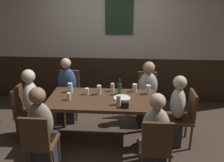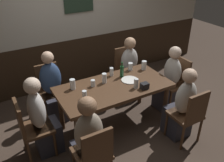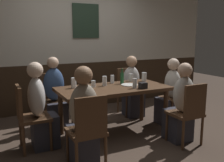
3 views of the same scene
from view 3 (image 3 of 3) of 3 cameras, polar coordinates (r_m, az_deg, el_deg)
name	(u,v)px [view 3 (image 3 of 3)]	position (r m, az deg, el deg)	size (l,w,h in m)	color
ground_plane	(114,133)	(3.99, 0.35, -11.88)	(12.00, 12.00, 0.00)	#423328
wall_back	(77,46)	(5.22, -7.92, 8.00)	(6.40, 0.13, 2.60)	#332316
dining_table	(114,93)	(3.79, 0.36, -2.67)	(1.68, 0.83, 0.74)	#472D1C
chair_right_far	(128,88)	(4.88, 3.68, -1.65)	(0.40, 0.40, 0.88)	#513521
chair_right_near	(189,111)	(3.59, 17.18, -6.50)	(0.40, 0.40, 0.88)	#513521
chair_head_west	(28,114)	(3.47, -18.60, -7.17)	(0.40, 0.40, 0.88)	#513521
chair_left_near	(88,128)	(2.82, -5.50, -10.71)	(0.40, 0.40, 0.88)	#513521
chair_left_far	(53,96)	(4.34, -13.42, -3.41)	(0.40, 0.40, 0.88)	#513521
chair_head_east	(177,94)	(4.52, 14.71, -2.94)	(0.40, 0.40, 0.88)	#513521
person_right_far	(132,90)	(4.74, 4.66, -2.15)	(0.34, 0.37, 1.14)	#2D2D38
person_right_near	(181,109)	(3.71, 15.44, -6.09)	(0.34, 0.37, 1.14)	#2D2D38
person_head_west	(41,112)	(3.49, -15.98, -6.83)	(0.37, 0.34, 1.18)	#2D2D38
person_left_near	(83,123)	(2.96, -6.64, -9.56)	(0.34, 0.37, 1.18)	#2D2D38
person_left_far	(55,98)	(4.19, -12.91, -3.92)	(0.34, 0.37, 1.17)	#2D2D38
person_head_east	(170,96)	(4.42, 13.10, -3.40)	(0.37, 0.34, 1.13)	#2D2D38
beer_glass_tall	(135,84)	(3.70, 5.21, -0.59)	(0.07, 0.07, 0.15)	silver
pint_glass_pale	(74,83)	(3.75, -8.74, -0.48)	(0.08, 0.08, 0.15)	silver
beer_glass_half	(93,84)	(3.78, -4.29, -0.73)	(0.06, 0.06, 0.10)	silver
tumbler_water	(144,77)	(4.30, 7.37, 0.86)	(0.08, 0.08, 0.15)	silver
pint_glass_stout	(105,82)	(3.86, -1.71, -0.13)	(0.07, 0.07, 0.15)	silver
tumbler_short	(112,80)	(4.08, 0.06, 0.34)	(0.06, 0.06, 0.13)	silver
pint_glass_amber	(131,78)	(4.26, 4.35, 0.69)	(0.08, 0.08, 0.13)	silver
highball_clear	(84,88)	(3.48, -6.44, -1.59)	(0.06, 0.06, 0.11)	silver
beer_bottle_green	(122,78)	(4.03, 2.32, 0.76)	(0.06, 0.06, 0.25)	#194723
plate_white_large	(129,85)	(3.93, 4.00, -0.87)	(0.26, 0.26, 0.01)	white
condiment_caddy	(143,86)	(3.69, 7.10, -1.03)	(0.11, 0.09, 0.09)	black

